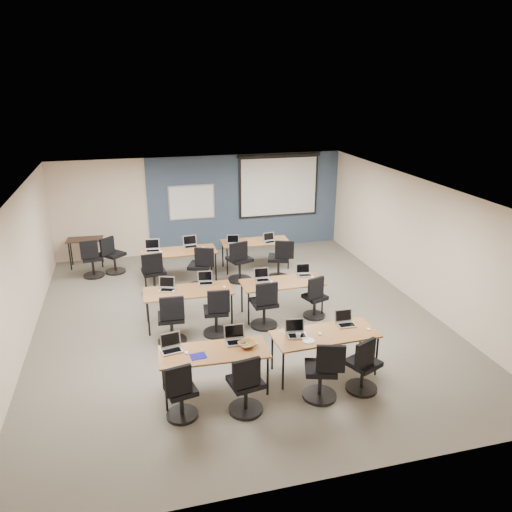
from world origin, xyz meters
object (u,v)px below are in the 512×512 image
object	(u,v)px
training_table_mid_right	(282,284)
task_chair_9	(201,270)
projector_screen	(279,182)
laptop_0	(171,346)
laptop_2	(296,331)
task_chair_3	(363,369)
training_table_front_left	(214,354)
spare_chair_b	(92,262)
laptop_10	(234,242)
laptop_3	(345,321)
laptop_8	(153,248)
task_chair_8	(154,277)
task_chair_1	(246,389)
task_chair_11	(280,263)
laptop_5	(206,280)
spare_chair_a	(113,258)
utility_table	(85,242)
laptop_6	(262,277)
training_table_back_right	(255,243)
laptop_1	(235,338)
training_table_back_left	(179,253)
task_chair_5	(217,316)
laptop_9	(190,244)
task_chair_4	(172,323)
task_chair_7	(315,301)
training_table_front_right	(325,336)
laptop_7	(304,272)
whiteboard	(192,202)
task_chair_0	(181,396)
task_chair_6	(265,308)
task_chair_2	(323,375)
laptop_11	(270,240)
laptop_4	(167,287)

from	to	relation	value
training_table_mid_right	task_chair_9	xyz separation A→B (m)	(-1.42, 1.82, -0.25)
projector_screen	laptop_0	distance (m)	7.61
laptop_2	task_chair_3	world-z (taller)	task_chair_3
training_table_front_left	spare_chair_b	distance (m)	5.90
projector_screen	laptop_10	world-z (taller)	projector_screen
laptop_3	laptop_8	distance (m)	5.57
laptop_2	task_chair_8	size ratio (longest dim) A/B	0.31
task_chair_1	task_chair_11	xyz separation A→B (m)	(2.03, 4.86, 0.02)
training_table_mid_right	laptop_5	xyz separation A→B (m)	(-1.54, 0.33, 0.11)
training_table_mid_right	task_chair_3	xyz separation A→B (m)	(0.40, -2.96, -0.28)
task_chair_3	spare_chair_a	bearing A→B (deg)	97.60
projector_screen	utility_table	xyz separation A→B (m)	(-5.37, -0.38, -1.23)
training_table_mid_right	laptop_6	size ratio (longest dim) A/B	5.49
training_table_back_right	laptop_1	bearing A→B (deg)	-105.52
training_table_back_left	training_table_back_right	distance (m)	2.01
laptop_0	task_chair_5	bearing A→B (deg)	47.96
laptop_5	spare_chair_b	distance (m)	3.71
task_chair_5	utility_table	xyz separation A→B (m)	(-2.63, 4.56, 0.24)
laptop_8	laptop_9	bearing A→B (deg)	11.24
laptop_2	task_chair_11	xyz separation A→B (m)	(0.98, 4.04, -0.36)
laptop_1	task_chair_4	size ratio (longest dim) A/B	0.33
task_chair_7	task_chair_11	xyz separation A→B (m)	(-0.07, 2.19, 0.04)
training_table_front_right	training_table_back_left	size ratio (longest dim) A/B	0.96
laptop_6	projector_screen	bearing A→B (deg)	72.16
laptop_7	laptop_9	size ratio (longest dim) A/B	0.87
whiteboard	task_chair_0	size ratio (longest dim) A/B	1.34
spare_chair_b	laptop_10	bearing A→B (deg)	-15.65
training_table_front_left	laptop_0	world-z (taller)	laptop_0
task_chair_1	task_chair_9	xyz separation A→B (m)	(0.08, 4.84, 0.02)
task_chair_5	task_chair_6	xyz separation A→B (m)	(0.97, 0.08, 0.01)
projector_screen	task_chair_1	world-z (taller)	projector_screen
projector_screen	task_chair_0	bearing A→B (deg)	-116.89
laptop_0	task_chair_2	world-z (taller)	task_chair_2
laptop_6	laptop_9	xyz separation A→B (m)	(-1.16, 2.54, 0.00)
task_chair_5	utility_table	distance (m)	5.27
laptop_5	laptop_11	world-z (taller)	laptop_5
laptop_0	task_chair_5	size ratio (longest dim) A/B	0.32
laptop_5	laptop_8	xyz separation A→B (m)	(-0.92, 2.34, 0.01)
laptop_4	task_chair_6	xyz separation A→B (m)	(1.82, -0.68, -0.37)
training_table_front_left	task_chair_7	xyz separation A→B (m)	(2.45, 2.03, -0.29)
laptop_9	task_chair_11	world-z (taller)	task_chair_11
task_chair_6	task_chair_7	world-z (taller)	task_chair_6
utility_table	spare_chair_b	bearing A→B (deg)	-74.74
laptop_0	laptop_10	bearing A→B (deg)	57.06
training_table_front_left	laptop_7	distance (m)	3.55
training_table_back_left	laptop_6	bearing A→B (deg)	-57.04
laptop_9	utility_table	bearing A→B (deg)	148.24
laptop_1	task_chair_0	bearing A→B (deg)	-141.50
whiteboard	utility_table	xyz separation A→B (m)	(-2.87, -0.40, -0.80)
training_table_back_right	projector_screen	bearing A→B (deg)	58.18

